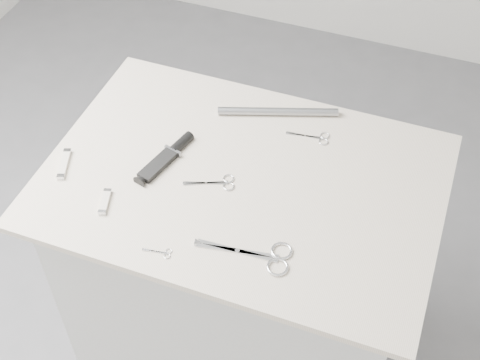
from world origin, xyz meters
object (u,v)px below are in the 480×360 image
(plinth, at_px, (242,283))
(metal_rail, at_px, (278,112))
(large_shears, at_px, (264,256))
(tiny_scissors, at_px, (161,252))
(embroidery_scissors_b, at_px, (316,137))
(sheathed_knife, at_px, (169,155))
(pocket_knife_a, at_px, (64,164))
(embroidery_scissors_a, at_px, (219,183))
(pocket_knife_b, at_px, (105,202))

(plinth, height_order, metal_rail, metal_rail)
(large_shears, xyz_separation_m, tiny_scissors, (-0.23, -0.07, -0.00))
(embroidery_scissors_b, height_order, metal_rail, metal_rail)
(plinth, bearing_deg, sheathed_knife, 178.99)
(large_shears, distance_m, tiny_scissors, 0.24)
(plinth, bearing_deg, metal_rail, 88.12)
(embroidery_scissors_b, relative_size, pocket_knife_a, 1.12)
(embroidery_scissors_b, distance_m, tiny_scissors, 0.54)
(sheathed_knife, bearing_deg, plinth, -76.33)
(embroidery_scissors_a, distance_m, embroidery_scissors_b, 0.30)
(large_shears, bearing_deg, plinth, 115.42)
(large_shears, distance_m, metal_rail, 0.49)
(embroidery_scissors_a, xyz_separation_m, pocket_knife_b, (-0.24, -0.16, 0.00))
(tiny_scissors, distance_m, pocket_knife_b, 0.21)
(pocket_knife_b, height_order, metal_rail, metal_rail)
(large_shears, bearing_deg, embroidery_scissors_b, 83.41)
(tiny_scissors, bearing_deg, metal_rail, 70.66)
(metal_rail, bearing_deg, embroidery_scissors_a, -100.97)
(embroidery_scissors_a, distance_m, sheathed_knife, 0.16)
(sheathed_knife, xyz_separation_m, pocket_knife_b, (-0.08, -0.20, -0.00))
(embroidery_scissors_a, height_order, metal_rail, metal_rail)
(pocket_knife_b, xyz_separation_m, metal_rail, (0.29, 0.45, 0.01))
(embroidery_scissors_a, height_order, sheathed_knife, sheathed_knife)
(pocket_knife_b, bearing_deg, embroidery_scissors_a, -73.07)
(large_shears, xyz_separation_m, pocket_knife_a, (-0.58, 0.09, 0.00))
(tiny_scissors, xyz_separation_m, pocket_knife_a, (-0.35, 0.17, 0.00))
(pocket_knife_a, bearing_deg, sheathed_knife, -82.94)
(embroidery_scissors_b, bearing_deg, plinth, -130.03)
(plinth, distance_m, pocket_knife_b, 0.59)
(tiny_scissors, relative_size, pocket_knife_b, 0.87)
(large_shears, xyz_separation_m, embroidery_scissors_b, (0.00, 0.42, -0.00))
(pocket_knife_b, bearing_deg, pocket_knife_a, 47.14)
(embroidery_scissors_a, distance_m, metal_rail, 0.30)
(large_shears, distance_m, sheathed_knife, 0.40)
(embroidery_scissors_b, xyz_separation_m, sheathed_knife, (-0.34, -0.20, 0.01))
(large_shears, bearing_deg, sheathed_knife, 141.01)
(embroidery_scissors_a, bearing_deg, tiny_scissors, -122.05)
(tiny_scissors, relative_size, pocket_knife_a, 0.66)
(embroidery_scissors_b, xyz_separation_m, tiny_scissors, (-0.23, -0.49, -0.00))
(embroidery_scissors_b, bearing_deg, metal_rail, 149.30)
(plinth, bearing_deg, embroidery_scissors_a, -143.38)
(large_shears, relative_size, tiny_scissors, 3.25)
(large_shears, xyz_separation_m, metal_rail, (-0.12, 0.47, 0.01))
(large_shears, height_order, pocket_knife_a, pocket_knife_a)
(plinth, relative_size, pocket_knife_b, 11.34)
(large_shears, bearing_deg, metal_rail, 98.20)
(pocket_knife_a, bearing_deg, tiny_scissors, -135.07)
(large_shears, bearing_deg, tiny_scissors, -168.69)
(plinth, xyz_separation_m, embroidery_scissors_b, (0.13, 0.21, 0.47))
(large_shears, xyz_separation_m, sheathed_knife, (-0.34, 0.22, 0.00))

